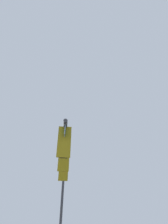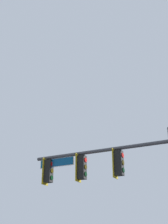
# 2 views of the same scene
# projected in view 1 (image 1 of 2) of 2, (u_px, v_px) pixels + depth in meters

# --- Properties ---
(signal_pole_near) EXTENTS (6.73, 0.74, 5.74)m
(signal_pole_near) POSITION_uv_depth(u_px,v_px,m) (64.00, 167.00, 9.11)
(signal_pole_near) COLOR #47474C
(signal_pole_near) RESTS_ON ground_plane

